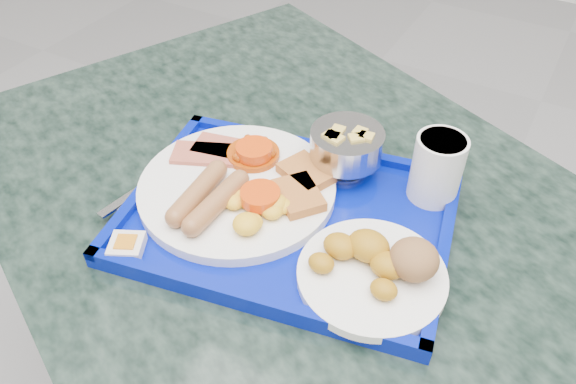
# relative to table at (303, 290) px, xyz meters

# --- Properties ---
(table) EXTENTS (1.30, 1.12, 0.68)m
(table) POSITION_rel_table_xyz_m (0.00, 0.00, 0.00)
(table) COLOR slate
(table) RESTS_ON floor
(tray) EXTENTS (0.47, 0.38, 0.02)m
(tray) POSITION_rel_table_xyz_m (-0.01, -0.03, 0.18)
(tray) COLOR #03149B
(tray) RESTS_ON table
(main_plate) EXTENTS (0.27, 0.27, 0.04)m
(main_plate) POSITION_rel_table_xyz_m (-0.09, -0.03, 0.20)
(main_plate) COLOR white
(main_plate) RESTS_ON tray
(bread_plate) EXTENTS (0.17, 0.17, 0.06)m
(bread_plate) POSITION_rel_table_xyz_m (0.13, -0.07, 0.21)
(bread_plate) COLOR white
(bread_plate) RESTS_ON tray
(fruit_bowl) EXTENTS (0.10, 0.10, 0.07)m
(fruit_bowl) POSITION_rel_table_xyz_m (0.02, 0.08, 0.24)
(fruit_bowl) COLOR #B2B3B5
(fruit_bowl) RESTS_ON tray
(juice_cup) EXTENTS (0.07, 0.07, 0.09)m
(juice_cup) POSITION_rel_table_xyz_m (0.14, 0.10, 0.24)
(juice_cup) COLOR white
(juice_cup) RESTS_ON tray
(spoon) EXTENTS (0.03, 0.18, 0.01)m
(spoon) POSITION_rel_table_xyz_m (-0.20, -0.01, 0.19)
(spoon) COLOR #B2B3B5
(spoon) RESTS_ON tray
(knife) EXTENTS (0.04, 0.18, 0.00)m
(knife) POSITION_rel_table_xyz_m (-0.21, -0.07, 0.19)
(knife) COLOR #B2B3B5
(knife) RESTS_ON tray
(jam_packet) EXTENTS (0.05, 0.05, 0.02)m
(jam_packet) POSITION_rel_table_xyz_m (-0.15, -0.18, 0.20)
(jam_packet) COLOR white
(jam_packet) RESTS_ON tray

